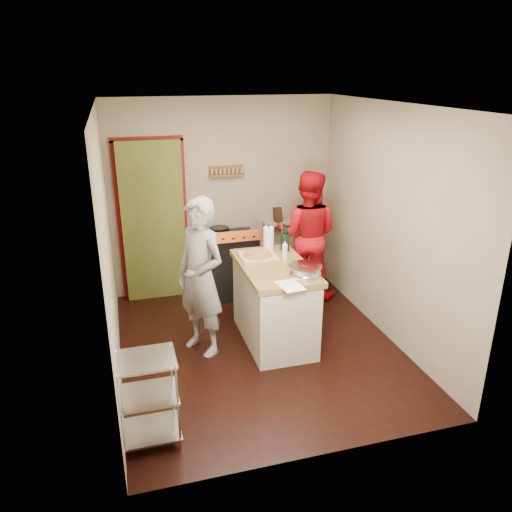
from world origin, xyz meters
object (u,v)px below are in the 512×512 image
Objects in this scene: island at (275,301)px; person_red at (307,235)px; stove at (233,264)px; person_stripe at (201,278)px; wire_shelving at (148,396)px.

island is 1.37m from person_red.
person_red reaches higher than stove.
person_stripe is at bearing 179.36° from island.
stove reaches higher than wire_shelving.
person_stripe is 1.92m from person_red.
island reaches higher than wire_shelving.
island reaches higher than stove.
wire_shelving is 3.31m from person_red.
stove is 1.07m from person_red.
stove is at bearing 120.04° from person_stripe.
wire_shelving is 0.59× the size of island.
person_stripe reaches higher than person_red.
person_red is (0.95, -0.26, 0.40)m from stove.
island is 0.90m from person_stripe.
person_red is at bearing -15.13° from stove.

